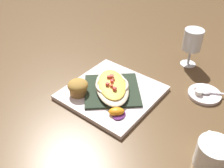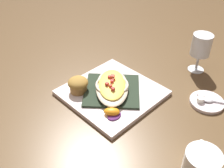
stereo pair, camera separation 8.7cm
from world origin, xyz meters
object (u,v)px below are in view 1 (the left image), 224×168
stemmed_glass (192,42)px  creamer_cup_1 (199,92)px  muffin (78,87)px  creamer_cup_0 (198,89)px  coffee_mug (213,155)px  orange_garnish (117,112)px  gratin_dish (112,86)px  square_plate (112,93)px  creamer_saucer (204,94)px  spoon (206,92)px

stemmed_glass → creamer_cup_1: 0.22m
muffin → creamer_cup_0: bearing=133.2°
coffee_mug → creamer_cup_1: coffee_mug is taller
creamer_cup_1 → stemmed_glass: bearing=-143.7°
orange_garnish → creamer_cup_0: (-0.27, 0.13, -0.01)m
orange_garnish → coffee_mug: 0.29m
gratin_dish → orange_garnish: gratin_dish is taller
gratin_dish → creamer_cup_1: (-0.18, 0.23, -0.02)m
square_plate → gratin_dish: 0.03m
creamer_saucer → spoon: 0.01m
muffin → stemmed_glass: bearing=156.3°
coffee_mug → spoon: (-0.25, -0.13, -0.02)m
gratin_dish → spoon: size_ratio=2.64×
stemmed_glass → creamer_saucer: size_ratio=1.35×
muffin → coffee_mug: size_ratio=0.63×
creamer_saucer → creamer_cup_1: size_ratio=4.62×
gratin_dish → muffin: size_ratio=3.29×
gratin_dish → coffee_mug: (0.05, 0.37, -0.00)m
orange_garnish → creamer_cup_0: 0.30m
muffin → creamer_cup_0: muffin is taller
coffee_mug → creamer_cup_0: bearing=-148.1°
orange_garnish → stemmed_glass: (-0.42, 0.02, 0.08)m
spoon → creamer_cup_0: (0.00, -0.03, 0.00)m
spoon → creamer_cup_0: bearing=-82.1°
orange_garnish → creamer_saucer: bearing=150.0°
creamer_cup_0 → gratin_dish: bearing=-48.2°
creamer_cup_0 → square_plate: bearing=-48.2°
square_plate → orange_garnish: orange_garnish is taller
orange_garnish → stemmed_glass: 0.43m
spoon → creamer_cup_0: 0.03m
spoon → creamer_cup_0: creamer_cup_0 is taller
muffin → spoon: bearing=131.1°
coffee_mug → creamer_cup_1: bearing=-148.0°
square_plate → muffin: (0.08, -0.08, 0.04)m
creamer_saucer → coffee_mug: bearing=27.4°
square_plate → coffee_mug: size_ratio=2.70×
orange_garnish → spoon: size_ratio=0.70×
muffin → square_plate: bearing=137.1°
coffee_mug → creamer_saucer: (-0.25, -0.13, -0.03)m
spoon → creamer_saucer: bearing=-59.2°
creamer_saucer → creamer_cup_1: 0.03m
coffee_mug → creamer_saucer: 0.28m
square_plate → gratin_dish: bearing=-75.9°
creamer_cup_1 → orange_garnish: bearing=-29.7°
creamer_saucer → stemmed_glass: bearing=-136.8°
square_plate → coffee_mug: (0.05, 0.37, 0.03)m
spoon → creamer_cup_1: size_ratio=3.54×
muffin → creamer_saucer: 0.43m
muffin → creamer_cup_1: size_ratio=2.84×
gratin_dish → spoon: gratin_dish is taller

